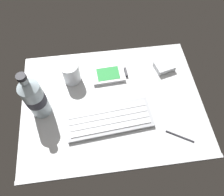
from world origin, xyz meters
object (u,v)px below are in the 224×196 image
keyboard (109,119)px  juice_cup (71,73)px  handheld_device (110,75)px  stylus_pen (180,136)px  charger_block (164,66)px  water_bottle (34,97)px

keyboard → juice_cup: (-11.65, 18.49, 3.10)cm
handheld_device → stylus_pen: (19.74, -27.09, -0.38)cm
handheld_device → stylus_pen: size_ratio=1.38×
juice_cup → charger_block: (35.50, 0.66, -2.71)cm
keyboard → juice_cup: bearing=122.2°
keyboard → water_bottle: 25.14cm
keyboard → water_bottle: water_bottle is taller
keyboard → juice_cup: size_ratio=3.50×
handheld_device → keyboard: bearing=-97.8°
charger_block → keyboard: bearing=-141.2°
keyboard → handheld_device: (2.51, 18.33, -0.08)cm
keyboard → handheld_device: size_ratio=2.28×
handheld_device → charger_block: (21.34, 0.81, 0.47)cm
stylus_pen → handheld_device: bearing=156.8°
keyboard → stylus_pen: size_ratio=3.13×
water_bottle → charger_block: bearing=14.7°
handheld_device → water_bottle: (-25.24, -11.42, 8.28)cm
stylus_pen → juice_cup: bearing=171.9°
handheld_device → juice_cup: (-14.16, 0.16, 3.18)cm
handheld_device → stylus_pen: 33.52cm
charger_block → stylus_pen: 27.96cm
water_bottle → charger_block: water_bottle is taller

